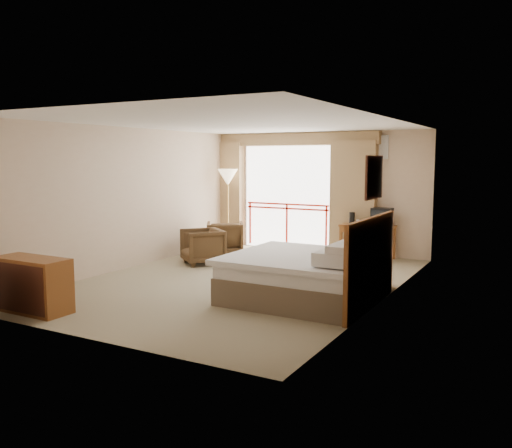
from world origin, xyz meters
The scene contains 29 objects.
floor centered at (0.00, 0.00, 0.00)m, with size 7.00×7.00×0.00m, color gray.
ceiling centered at (0.00, 0.00, 2.70)m, with size 7.00×7.00×0.00m, color white.
wall_back centered at (0.00, 3.50, 1.35)m, with size 5.00×5.00×0.00m, color #CFB294.
wall_front centered at (0.00, -3.50, 1.35)m, with size 5.00×5.00×0.00m, color #CFB294.
wall_left centered at (-2.50, 0.00, 1.35)m, with size 7.00×7.00×0.00m, color #CFB294.
wall_right centered at (2.50, 0.00, 1.35)m, with size 7.00×7.00×0.00m, color #CFB294.
balcony_door centered at (-0.80, 3.48, 1.20)m, with size 2.40×2.40×0.00m, color white.
balcony_railing centered at (-0.80, 3.46, 0.81)m, with size 2.09×0.03×1.02m.
curtain_left centered at (-2.45, 3.35, 1.25)m, with size 1.00×0.26×2.50m, color olive.
curtain_right centered at (0.85, 3.35, 1.25)m, with size 1.00×0.26×2.50m, color olive.
valance centered at (-0.80, 3.38, 2.55)m, with size 4.40×0.22×0.28m, color olive.
hvac_vent centered at (1.30, 3.47, 2.35)m, with size 0.50×0.04×0.50m, color silver.
bed centered at (1.50, -0.60, 0.38)m, with size 2.13×2.06×0.97m.
headboard centered at (2.46, -0.60, 0.65)m, with size 0.06×2.10×1.30m, color brown.
framed_art centered at (2.47, -0.60, 1.85)m, with size 0.04×0.72×0.60m.
nightstand centered at (2.20, 0.63, 0.27)m, with size 0.38×0.46×0.55m, color brown.
table_lamp centered at (2.20, 0.68, 0.96)m, with size 0.30×0.30×0.53m.
phone centered at (2.15, 0.48, 0.59)m, with size 0.17×0.13×0.08m, color black.
desk centered at (1.26, 3.14, 0.56)m, with size 1.11×0.54×0.73m.
tv centered at (1.56, 3.09, 0.91)m, with size 0.41×0.33×0.37m.
coffee_maker centered at (0.91, 3.09, 0.85)m, with size 0.12×0.12×0.26m, color black.
cup centered at (1.06, 3.04, 0.77)m, with size 0.07×0.07×0.10m, color white.
wastebasket centered at (0.83, 2.57, 0.17)m, with size 0.27×0.27×0.33m, color black.
armchair_far centered at (-1.65, 2.09, 0.00)m, with size 0.78×0.80×0.73m, color #402C19.
armchair_near centered at (-1.48, 0.96, 0.00)m, with size 0.76×0.78×0.71m, color #402C19.
side_table centered at (-1.92, 1.63, 0.40)m, with size 0.53×0.53×0.58m.
book centered at (-1.92, 1.63, 0.59)m, with size 0.15×0.20×0.02m, color white.
floor_lamp centered at (-2.09, 2.92, 1.61)m, with size 0.48×0.48×1.87m.
dresser centered at (-1.58, -3.03, 0.38)m, with size 1.13×0.48×0.75m.
Camera 1 is at (4.66, -7.93, 2.10)m, focal length 38.00 mm.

